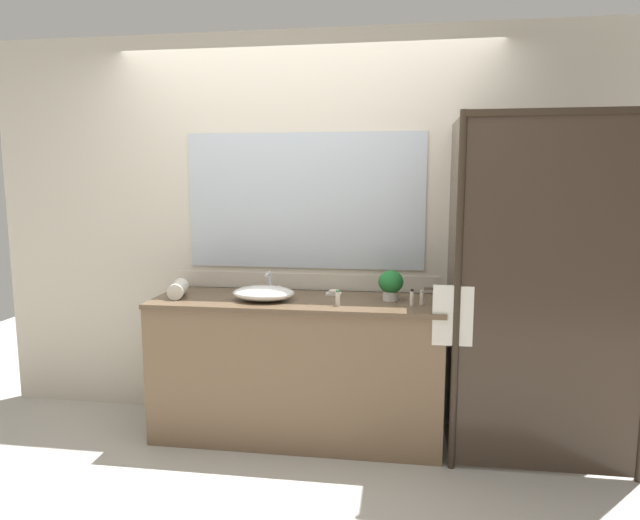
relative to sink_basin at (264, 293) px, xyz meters
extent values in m
plane|color=#B7B2A8|center=(0.19, 0.06, -0.94)|extent=(8.00, 8.00, 0.00)
cube|color=beige|center=(0.19, 0.40, 0.36)|extent=(4.40, 0.05, 2.60)
cube|color=beige|center=(0.19, 0.37, 0.01)|extent=(1.80, 0.01, 0.11)
cube|color=silver|center=(0.19, 0.37, 0.56)|extent=(1.59, 0.01, 0.90)
cube|color=brown|center=(0.19, 0.07, -0.51)|extent=(1.80, 0.56, 0.87)
cube|color=brown|center=(0.19, 0.06, -0.06)|extent=(1.80, 0.58, 0.03)
cylinder|color=#2D2319|center=(1.14, -0.21, 0.06)|extent=(0.04, 0.04, 2.00)
cube|color=#2D2319|center=(1.64, -0.21, 1.04)|extent=(1.00, 0.04, 0.04)
cube|color=#382B21|center=(1.64, -0.21, 0.06)|extent=(0.96, 0.01, 1.96)
cube|color=#382B21|center=(1.14, 0.07, 0.06)|extent=(0.01, 0.57, 1.96)
cylinder|color=#2D2319|center=(1.12, -0.20, 0.10)|extent=(0.32, 0.02, 0.02)
cube|color=silver|center=(1.12, -0.20, -0.05)|extent=(0.22, 0.04, 0.34)
ellipsoid|color=white|center=(0.00, 0.00, 0.00)|extent=(0.39, 0.29, 0.09)
cube|color=silver|center=(0.00, 0.18, -0.03)|extent=(0.17, 0.04, 0.02)
cylinder|color=silver|center=(0.00, 0.18, 0.04)|extent=(0.02, 0.02, 0.13)
cylinder|color=silver|center=(0.00, 0.12, 0.10)|extent=(0.02, 0.11, 0.02)
cylinder|color=silver|center=(-0.06, 0.18, -0.01)|extent=(0.02, 0.02, 0.04)
cylinder|color=silver|center=(0.06, 0.18, -0.01)|extent=(0.02, 0.02, 0.04)
cylinder|color=beige|center=(0.78, 0.10, -0.02)|extent=(0.09, 0.09, 0.06)
ellipsoid|color=#207030|center=(0.78, 0.10, 0.07)|extent=(0.15, 0.15, 0.14)
cube|color=silver|center=(0.41, 0.22, -0.04)|extent=(0.10, 0.07, 0.01)
ellipsoid|color=silver|center=(0.41, 0.22, -0.02)|extent=(0.07, 0.04, 0.02)
cylinder|color=silver|center=(0.91, -0.03, 0.00)|extent=(0.02, 0.02, 0.09)
cylinder|color=black|center=(0.91, -0.03, 0.05)|extent=(0.02, 0.02, 0.01)
cylinder|color=silver|center=(0.96, 0.00, -0.01)|extent=(0.03, 0.03, 0.07)
cylinder|color=#B7B2A8|center=(0.96, 0.00, 0.04)|extent=(0.02, 0.02, 0.02)
cylinder|color=silver|center=(0.47, -0.09, 0.00)|extent=(0.03, 0.03, 0.08)
cylinder|color=#2D6638|center=(0.47, -0.09, 0.05)|extent=(0.02, 0.02, 0.01)
cylinder|color=silver|center=(-0.57, 0.02, 0.01)|extent=(0.15, 0.25, 0.10)
camera|label=1|loc=(0.82, -3.22, 0.68)|focal=30.55mm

